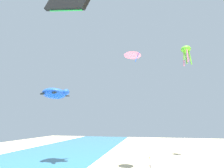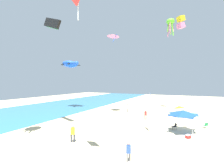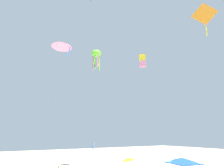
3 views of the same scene
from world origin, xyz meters
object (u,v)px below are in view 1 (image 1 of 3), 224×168
Objects in this scene: kite_turtle_blue at (55,94)px; kite_delta_pink at (132,54)px; banner_flag at (186,151)px; kite_parafoil_black at (66,3)px; kite_octopus_lime at (186,50)px; person_watching_sky at (150,162)px.

kite_delta_pink reaches higher than kite_turtle_blue.
kite_delta_pink is at bearing 120.38° from banner_flag.
kite_delta_pink is (11.92, -3.81, 1.04)m from kite_parafoil_black.
kite_octopus_lime is (6.08, -3.26, 17.56)m from banner_flag.
kite_octopus_lime is (9.88, -9.75, 4.35)m from kite_delta_pink.
kite_parafoil_black is 26.23m from kite_octopus_lime.
kite_turtle_blue is at bearing 139.35° from kite_parafoil_black.
kite_parafoil_black reaches higher than banner_flag.
person_watching_sky is 0.44× the size of kite_octopus_lime.
person_watching_sky is 21.74m from kite_octopus_lime.
kite_turtle_blue is 17.54m from kite_parafoil_black.
kite_octopus_lime reaches higher than kite_parafoil_black.
kite_turtle_blue is (-1.42, 19.76, 8.46)m from banner_flag.
kite_octopus_lime reaches higher than kite_delta_pink.
kite_delta_pink reaches higher than person_watching_sky.
kite_turtle_blue is (-1.17, 14.91, 10.06)m from person_watching_sky.
banner_flag is 22.39m from kite_parafoil_black.
kite_parafoil_black is at bearing 117.73° from kite_delta_pink.
person_watching_sky is 21.41m from kite_parafoil_black.
banner_flag is at bearing 8.95° from kite_turtle_blue.
person_watching_sky is 0.35× the size of kite_turtle_blue.
kite_octopus_lime reaches higher than kite_turtle_blue.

